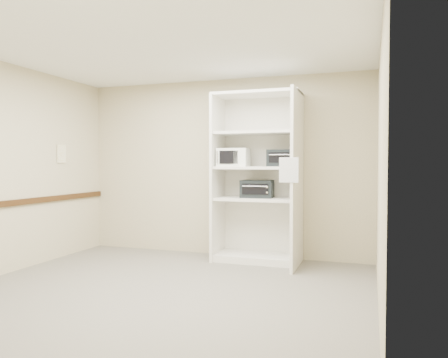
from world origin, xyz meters
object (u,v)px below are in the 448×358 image
(microwave, at_px, (233,157))
(toaster_oven_lower, at_px, (257,189))
(shelving_unit, at_px, (260,183))
(toaster_oven_upper, at_px, (282,158))

(microwave, bearing_deg, toaster_oven_lower, 8.67)
(shelving_unit, bearing_deg, toaster_oven_upper, 8.35)
(shelving_unit, bearing_deg, toaster_oven_lower, 160.65)
(toaster_oven_lower, bearing_deg, toaster_oven_upper, -0.27)
(microwave, xyz_separation_m, toaster_oven_lower, (0.34, 0.07, -0.46))
(microwave, bearing_deg, toaster_oven_upper, 4.90)
(shelving_unit, height_order, microwave, shelving_unit)
(microwave, distance_m, toaster_oven_lower, 0.57)
(microwave, relative_size, toaster_oven_upper, 1.05)
(microwave, height_order, toaster_oven_upper, microwave)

